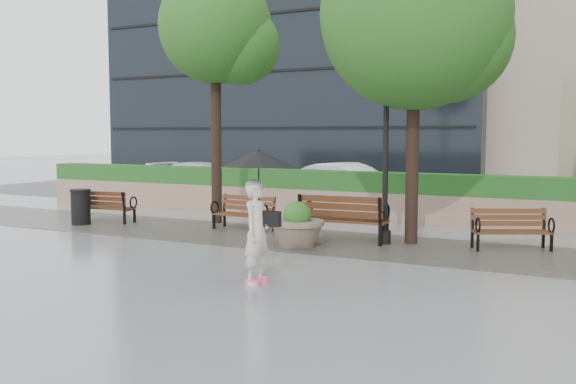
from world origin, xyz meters
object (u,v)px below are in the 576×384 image
at_px(bench_2, 343,228).
at_px(car_right, 349,185).
at_px(planter_left, 297,229).
at_px(lamppost, 386,153).
at_px(car_left, 205,180).
at_px(bench_0, 106,213).
at_px(bench_1, 244,220).
at_px(bench_3, 511,238).
at_px(trash_bin, 81,208).
at_px(pedestrian, 258,203).

distance_m(bench_2, car_right, 7.27).
relative_size(planter_left, lamppost, 0.26).
bearing_deg(planter_left, car_left, 134.61).
xyz_separation_m(bench_0, bench_2, (7.01, 0.05, 0.05)).
xyz_separation_m(bench_1, planter_left, (2.25, -1.49, 0.13)).
bearing_deg(car_right, bench_3, -122.93).
bearing_deg(planter_left, car_right, 104.02).
xyz_separation_m(trash_bin, car_left, (-1.31, 7.70, 0.22)).
xyz_separation_m(bench_0, planter_left, (6.37, -1.00, 0.12)).
bearing_deg(trash_bin, car_right, 58.00).
relative_size(planter_left, trash_bin, 1.30).
bearing_deg(bench_1, bench_2, -4.56).
bearing_deg(car_left, bench_2, -126.79).
relative_size(car_right, pedestrian, 2.03).
height_order(bench_3, trash_bin, trash_bin).
bearing_deg(bench_0, planter_left, 165.21).
distance_m(bench_1, trash_bin, 4.53).
bearing_deg(trash_bin, lamppost, 5.96).
distance_m(bench_3, car_left, 13.66).
distance_m(bench_2, car_left, 11.07).
height_order(bench_0, trash_bin, trash_bin).
xyz_separation_m(bench_1, pedestrian, (3.19, -4.80, 1.05)).
distance_m(bench_0, bench_3, 10.54).
bearing_deg(trash_bin, bench_0, 68.33).
relative_size(lamppost, pedestrian, 2.10).
distance_m(planter_left, pedestrian, 3.56).
distance_m(trash_bin, pedestrian, 8.46).
height_order(bench_3, car_left, car_left).
height_order(planter_left, car_left, car_left).
bearing_deg(planter_left, bench_1, 146.53).
bearing_deg(bench_1, bench_3, 5.87).
xyz_separation_m(lamppost, car_right, (-3.51, 6.63, -1.28)).
bearing_deg(lamppost, planter_left, -142.19).
relative_size(planter_left, car_right, 0.27).
height_order(bench_1, bench_3, bench_1).
relative_size(bench_3, car_right, 0.39).
relative_size(car_left, pedestrian, 2.15).
bearing_deg(bench_2, planter_left, 56.01).
height_order(bench_1, trash_bin, trash_bin).
xyz_separation_m(bench_0, car_right, (4.42, 6.83, 0.46)).
distance_m(bench_0, planter_left, 6.45).
height_order(bench_1, car_left, car_left).
xyz_separation_m(bench_0, bench_1, (4.12, 0.48, -0.00)).
height_order(car_left, pedestrian, pedestrian).
bearing_deg(bench_1, car_left, 134.90).
xyz_separation_m(bench_3, car_left, (-12.08, 6.35, 0.42)).
height_order(bench_0, bench_1, bench_0).
xyz_separation_m(bench_2, trash_bin, (-7.27, -0.70, 0.14)).
bearing_deg(bench_0, car_right, -128.73).
relative_size(bench_1, trash_bin, 1.83).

